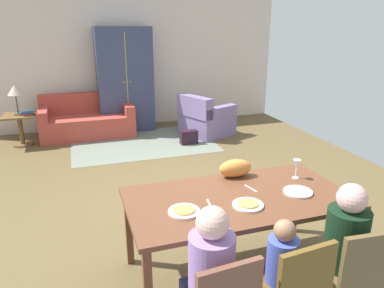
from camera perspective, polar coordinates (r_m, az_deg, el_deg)
name	(u,v)px	position (r m, az deg, el deg)	size (l,w,h in m)	color
ground_plane	(170,180)	(5.30, -3.42, -5.70)	(6.60, 6.37, 0.02)	brown
back_wall	(130,63)	(8.05, -9.72, 12.47)	(6.60, 0.10, 2.70)	beige
dining_table	(238,203)	(3.17, 7.23, -9.23)	(1.89, 0.99, 0.76)	brown
plate_near_man	(184,211)	(2.86, -1.25, -10.54)	(0.25, 0.25, 0.02)	silver
pizza_near_man	(184,210)	(2.86, -1.26, -10.28)	(0.17, 0.17, 0.01)	#E59A4B
plate_near_child	(248,205)	(2.99, 8.78, -9.44)	(0.25, 0.25, 0.02)	white
pizza_near_child	(248,203)	(2.98, 8.79, -9.19)	(0.17, 0.17, 0.01)	#E1914B
plate_near_woman	(298,192)	(3.30, 16.29, -7.23)	(0.25, 0.25, 0.02)	silver
wine_glass	(297,165)	(3.55, 16.11, -3.19)	(0.07, 0.07, 0.19)	silver
fork	(209,204)	(2.99, 2.73, -9.33)	(0.02, 0.15, 0.01)	silver
knife	(251,188)	(3.29, 9.24, -6.90)	(0.01, 0.17, 0.01)	silver
person_man	(209,286)	(2.57, 2.65, -21.34)	(0.30, 0.41, 1.11)	#273350
dining_chair_child	(293,288)	(2.67, 15.56, -21.01)	(0.45, 0.45, 0.87)	brown
person_child	(277,280)	(2.81, 13.27, -20.04)	(0.22, 0.30, 0.92)	#3D2D42
dining_chair_woman	(355,273)	(2.94, 24.25, -17.95)	(0.45, 0.45, 0.87)	brown
person_woman	(340,256)	(3.03, 22.19, -15.91)	(0.30, 0.41, 1.11)	#3A4347
cat	(235,168)	(3.49, 6.82, -3.79)	(0.32, 0.16, 0.17)	orange
area_rug	(143,143)	(6.91, -7.73, 0.14)	(2.60, 1.80, 0.01)	slate
couch	(88,121)	(7.56, -16.07, 3.54)	(1.78, 0.86, 0.82)	#A83E34
armchair	(205,119)	(7.32, 2.09, 3.92)	(1.12, 1.12, 0.82)	slate
armoire	(125,80)	(7.68, -10.49, 9.89)	(1.10, 0.59, 2.10)	#343B5D
side_table	(20,125)	(7.35, -25.36, 2.65)	(0.56, 0.56, 0.58)	brown
table_lamp	(15,91)	(7.22, -26.05, 7.47)	(0.26, 0.26, 0.54)	#414332
book_lower	(27,114)	(7.25, -24.43, 4.37)	(0.22, 0.16, 0.03)	#A32A28
book_upper	(27,112)	(7.25, -24.45, 4.58)	(0.22, 0.16, 0.03)	#23507E
handbag	(189,137)	(6.78, -0.50, 1.08)	(0.32, 0.16, 0.26)	black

